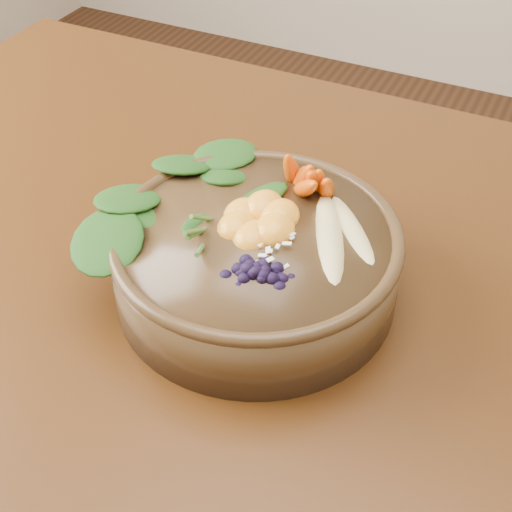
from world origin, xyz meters
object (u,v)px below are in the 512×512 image
carrot_cluster (309,156)px  blueberry_pile (257,259)px  banana_halves (342,221)px  dining_table (357,354)px  kale_heap (214,179)px  mandarin_cluster (259,209)px  stoneware_bowl (256,263)px

carrot_cluster → blueberry_pile: 0.16m
carrot_cluster → banana_halves: size_ratio=0.50×
banana_halves → dining_table: bearing=-22.2°
dining_table → carrot_cluster: (-0.10, 0.06, 0.22)m
banana_halves → blueberry_pile: 0.11m
kale_heap → mandarin_cluster: (0.06, -0.02, -0.01)m
stoneware_bowl → blueberry_pile: size_ratio=2.16×
stoneware_bowl → carrot_cluster: (0.02, 0.10, 0.08)m
dining_table → stoneware_bowl: (-0.11, -0.04, 0.13)m
dining_table → blueberry_pile: (-0.08, -0.10, 0.20)m
stoneware_bowl → dining_table: bearing=19.9°
kale_heap → dining_table: bearing=0.9°
dining_table → banana_halves: size_ratio=9.47×
carrot_cluster → mandarin_cluster: size_ratio=0.87×
kale_heap → banana_halves: (0.15, 0.00, -0.01)m
mandarin_cluster → blueberry_pile: size_ratio=0.69×
kale_heap → blueberry_pile: kale_heap is taller
carrot_cluster → kale_heap: bearing=-169.5°
banana_halves → mandarin_cluster: 0.09m
dining_table → banana_halves: 0.19m
banana_halves → mandarin_cluster: (-0.08, -0.02, 0.00)m
stoneware_bowl → mandarin_cluster: bearing=107.8°
carrot_cluster → blueberry_pile: carrot_cluster is taller
kale_heap → mandarin_cluster: bearing=-17.6°
dining_table → banana_halves: bearing=-178.0°
dining_table → mandarin_cluster: bearing=-169.1°
kale_heap → blueberry_pile: (0.10, -0.09, -0.00)m
kale_heap → mandarin_cluster: 0.07m
blueberry_pile → kale_heap: bearing=136.0°
stoneware_bowl → banana_halves: (0.08, 0.04, 0.06)m
stoneware_bowl → blueberry_pile: (0.03, -0.06, 0.06)m
banana_halves → blueberry_pile: size_ratio=1.20×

